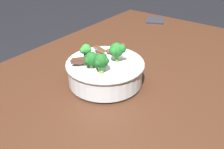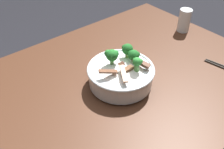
{
  "view_description": "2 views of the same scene",
  "coord_description": "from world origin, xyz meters",
  "views": [
    {
      "loc": [
        0.63,
        0.41,
        1.23
      ],
      "look_at": [
        0.06,
        -0.02,
        0.81
      ],
      "focal_mm": 39.52,
      "sensor_mm": 36.0,
      "label": 1
    },
    {
      "loc": [
        -0.4,
        -0.56,
        1.43
      ],
      "look_at": [
        0.06,
        -0.0,
        0.83
      ],
      "focal_mm": 39.57,
      "sensor_mm": 36.0,
      "label": 2
    }
  ],
  "objects": [
    {
      "name": "drinking_glass",
      "position": [
        0.6,
        0.08,
        0.84
      ],
      "size": [
        0.06,
        0.06,
        0.12
      ],
      "color": "white",
      "rests_on": "dining_table"
    },
    {
      "name": "rice_bowl",
      "position": [
        0.08,
        -0.03,
        0.84
      ],
      "size": [
        0.25,
        0.25,
        0.15
      ],
      "color": "silver",
      "rests_on": "dining_table"
    },
    {
      "name": "dining_table",
      "position": [
        0.0,
        0.0,
        0.68
      ],
      "size": [
        1.42,
        0.89,
        0.78
      ],
      "color": "#472819",
      "rests_on": "ground"
    }
  ]
}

